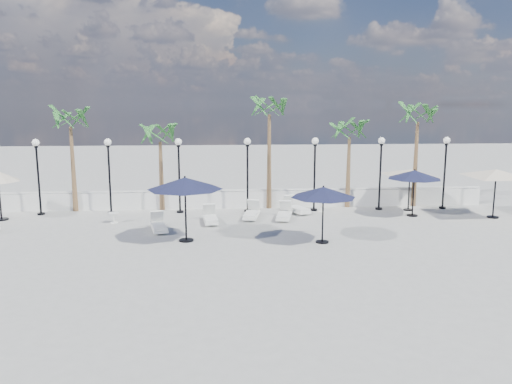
{
  "coord_description": "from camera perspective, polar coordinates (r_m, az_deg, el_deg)",
  "views": [
    {
      "loc": [
        -1.44,
        -18.94,
        5.51
      ],
      "look_at": [
        0.24,
        3.83,
        1.5
      ],
      "focal_mm": 35.0,
      "sensor_mm": 36.0,
      "label": 1
    }
  ],
  "objects": [
    {
      "name": "lamppost_1",
      "position": [
        26.22,
        -16.46,
        2.94
      ],
      "size": [
        0.36,
        0.36,
        3.84
      ],
      "color": "black",
      "rests_on": "ground"
    },
    {
      "name": "lounger_3",
      "position": [
        24.5,
        -0.5,
        -2.44
      ],
      "size": [
        1.0,
        2.05,
        0.74
      ],
      "rotation": [
        0.0,
        0.0,
        -0.19
      ],
      "color": "white",
      "rests_on": "ground"
    },
    {
      "name": "parasol_cream_sq_b",
      "position": [
        26.91,
        25.8,
        2.32
      ],
      "size": [
        5.17,
        5.17,
        2.59
      ],
      "color": "black",
      "rests_on": "ground"
    },
    {
      "name": "palm_1",
      "position": [
        26.48,
        -10.91,
        5.98
      ],
      "size": [
        2.6,
        2.6,
        4.7
      ],
      "color": "brown",
      "rests_on": "ground"
    },
    {
      "name": "palm_0",
      "position": [
        27.33,
        -20.46,
        7.29
      ],
      "size": [
        2.6,
        2.6,
        5.5
      ],
      "color": "brown",
      "rests_on": "ground"
    },
    {
      "name": "lounger_4",
      "position": [
        23.67,
        -5.25,
        -2.95
      ],
      "size": [
        0.83,
        1.98,
        0.72
      ],
      "rotation": [
        0.0,
        0.0,
        0.11
      ],
      "color": "white",
      "rests_on": "ground"
    },
    {
      "name": "lamppost_5",
      "position": [
        26.98,
        14.06,
        3.24
      ],
      "size": [
        0.36,
        0.36,
        3.84
      ],
      "color": "black",
      "rests_on": "ground"
    },
    {
      "name": "palm_4",
      "position": [
        28.33,
        18.01,
        7.9
      ],
      "size": [
        2.6,
        2.6,
        5.7
      ],
      "color": "brown",
      "rests_on": "ground"
    },
    {
      "name": "ground",
      "position": [
        19.78,
        0.12,
        -6.22
      ],
      "size": [
        100.0,
        100.0,
        0.0
      ],
      "primitive_type": "plane",
      "color": "gray",
      "rests_on": "ground"
    },
    {
      "name": "parasol_navy_left",
      "position": [
        20.23,
        -8.12,
        0.94
      ],
      "size": [
        3.06,
        3.06,
        2.7
      ],
      "color": "black",
      "rests_on": "ground"
    },
    {
      "name": "parasol_cream_sq_a",
      "position": [
        27.24,
        17.21,
        2.46
      ],
      "size": [
        4.77,
        4.77,
        2.34
      ],
      "color": "black",
      "rests_on": "ground"
    },
    {
      "name": "lamppost_3",
      "position": [
        25.66,
        -0.98,
        3.2
      ],
      "size": [
        0.36,
        0.36,
        3.84
      ],
      "color": "black",
      "rests_on": "ground"
    },
    {
      "name": "lamppost_2",
      "position": [
        25.7,
        -8.81,
        3.1
      ],
      "size": [
        0.36,
        0.36,
        3.84
      ],
      "color": "black",
      "rests_on": "ground"
    },
    {
      "name": "side_table_1",
      "position": [
        24.45,
        -15.97,
        -2.74
      ],
      "size": [
        0.51,
        0.51,
        0.49
      ],
      "color": "white",
      "rests_on": "ground"
    },
    {
      "name": "balustrade",
      "position": [
        26.96,
        -1.09,
        -0.82
      ],
      "size": [
        26.0,
        0.3,
        1.01
      ],
      "color": "silver",
      "rests_on": "ground"
    },
    {
      "name": "parasol_navy_mid",
      "position": [
        20.01,
        7.7,
        -0.06
      ],
      "size": [
        2.62,
        2.62,
        2.35
      ],
      "color": "black",
      "rests_on": "ground"
    },
    {
      "name": "lamppost_0",
      "position": [
        27.17,
        -23.7,
        2.74
      ],
      "size": [
        0.36,
        0.36,
        3.84
      ],
      "color": "black",
      "rests_on": "ground"
    },
    {
      "name": "lounger_5",
      "position": [
        24.37,
        3.23,
        -2.54
      ],
      "size": [
        1.03,
        2.03,
        0.73
      ],
      "rotation": [
        0.0,
        0.0,
        -0.22
      ],
      "color": "white",
      "rests_on": "ground"
    },
    {
      "name": "palm_2",
      "position": [
        26.38,
        1.54,
        9.1
      ],
      "size": [
        2.6,
        2.6,
        6.1
      ],
      "color": "brown",
      "rests_on": "ground"
    },
    {
      "name": "lounger_2",
      "position": [
        22.49,
        -11.05,
        -3.79
      ],
      "size": [
        1.01,
        1.97,
        0.71
      ],
      "rotation": [
        0.0,
        0.0,
        0.22
      ],
      "color": "white",
      "rests_on": "ground"
    },
    {
      "name": "palm_3",
      "position": [
        27.19,
        10.64,
        6.5
      ],
      "size": [
        2.6,
        2.6,
        4.9
      ],
      "color": "brown",
      "rests_on": "ground"
    },
    {
      "name": "lamppost_6",
      "position": [
        28.27,
        20.82,
        3.18
      ],
      "size": [
        0.36,
        0.36,
        3.84
      ],
      "color": "black",
      "rests_on": "ground"
    },
    {
      "name": "side_table_2",
      "position": [
        26.21,
        7.42,
        -1.61
      ],
      "size": [
        0.49,
        0.49,
        0.48
      ],
      "color": "white",
      "rests_on": "ground"
    },
    {
      "name": "lamppost_4",
      "position": [
        26.09,
        6.73,
        3.25
      ],
      "size": [
        0.36,
        0.36,
        3.84
      ],
      "color": "black",
      "rests_on": "ground"
    },
    {
      "name": "parasol_navy_right",
      "position": [
        25.89,
        17.65,
        1.89
      ],
      "size": [
        2.65,
        2.65,
        2.37
      ],
      "color": "black",
      "rests_on": "ground"
    },
    {
      "name": "lounger_6",
      "position": [
        25.84,
        4.52,
        -1.82
      ],
      "size": [
        1.4,
        2.08,
        0.75
      ],
      "rotation": [
        0.0,
        0.0,
        0.42
      ],
      "color": "white",
      "rests_on": "ground"
    }
  ]
}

